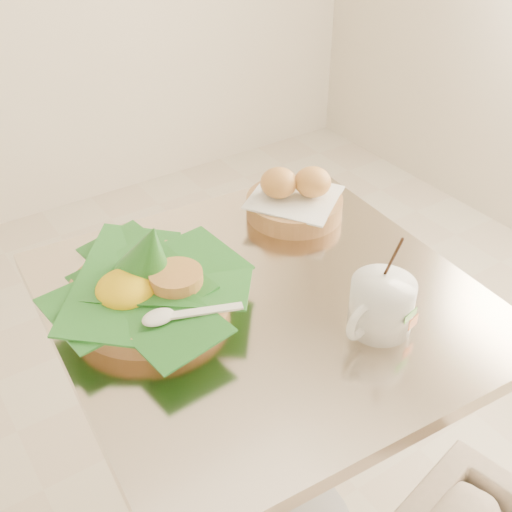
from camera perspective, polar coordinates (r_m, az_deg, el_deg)
cafe_table at (r=1.26m, az=0.83°, el=-11.50°), size 0.74×0.74×0.75m
rice_basket at (r=1.08m, az=-9.55°, el=-2.53°), size 0.33×0.33×0.17m
bread_basket at (r=1.32m, az=3.45°, el=5.09°), size 0.23×0.23×0.10m
coffee_mug at (r=1.04m, az=11.00°, el=-4.29°), size 0.14×0.11×0.18m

